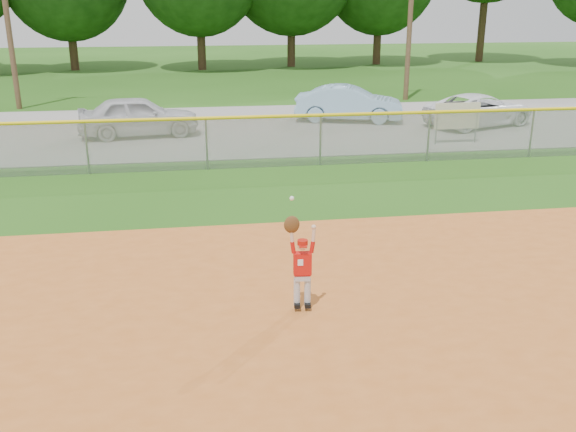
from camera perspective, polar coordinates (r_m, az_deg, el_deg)
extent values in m
plane|color=#235112|center=(9.53, -5.13, -11.20)|extent=(120.00, 120.00, 0.00)
cube|color=gray|center=(24.70, -7.61, 7.67)|extent=(44.00, 10.00, 0.03)
imported|color=silver|center=(23.66, -13.15, 8.65)|extent=(4.37, 2.18, 1.43)
imported|color=#8AB3CF|center=(26.05, 5.45, 9.92)|extent=(4.49, 2.61, 1.40)
imported|color=white|center=(26.08, 16.66, 9.05)|extent=(4.84, 3.44, 1.22)
cylinder|color=gray|center=(22.35, 13.05, 7.51)|extent=(0.05, 0.05, 1.06)
cylinder|color=gray|center=(22.91, 16.35, 7.51)|extent=(0.05, 0.05, 1.06)
cube|color=#F4EDC8|center=(22.54, 14.81, 8.61)|extent=(1.59, 0.06, 0.88)
cube|color=gray|center=(18.68, -7.24, 6.35)|extent=(40.00, 0.03, 1.50)
cylinder|color=yellow|center=(18.53, -7.34, 8.62)|extent=(40.00, 0.10, 0.10)
cylinder|color=gray|center=(18.90, -17.44, 5.78)|extent=(0.06, 0.06, 1.50)
cylinder|color=gray|center=(18.68, -7.24, 6.35)|extent=(0.06, 0.06, 1.50)
cylinder|color=gray|center=(19.04, 2.89, 6.72)|extent=(0.06, 0.06, 1.50)
cylinder|color=gray|center=(19.97, 12.38, 6.88)|extent=(0.06, 0.06, 1.50)
cylinder|color=gray|center=(21.38, 20.82, 6.86)|extent=(0.06, 0.06, 1.50)
cylinder|color=#4C3823|center=(31.18, -23.84, 16.92)|extent=(0.24, 0.24, 9.00)
cylinder|color=#4C3823|center=(31.98, 10.89, 18.13)|extent=(0.24, 0.24, 9.00)
cylinder|color=#422D1C|center=(47.11, -18.63, 14.68)|extent=(0.56, 0.56, 4.11)
cylinder|color=#422D1C|center=(45.46, -7.75, 15.68)|extent=(0.56, 0.56, 4.64)
cylinder|color=#422D1C|center=(47.21, 0.29, 16.11)|extent=(0.56, 0.56, 4.89)
cylinder|color=#422D1C|center=(49.29, 7.97, 15.99)|extent=(0.56, 0.56, 4.78)
cylinder|color=#422D1C|center=(53.13, 16.90, 16.25)|extent=(0.56, 0.56, 5.99)
cylinder|color=silver|center=(10.23, 0.80, -6.79)|extent=(0.11, 0.11, 0.47)
cylinder|color=silver|center=(10.24, 1.75, -6.76)|extent=(0.11, 0.11, 0.47)
cube|color=black|center=(10.29, 0.80, -7.86)|extent=(0.11, 0.20, 0.07)
cube|color=black|center=(10.30, 1.75, -7.84)|extent=(0.11, 0.20, 0.07)
cube|color=silver|center=(10.12, 1.28, -5.44)|extent=(0.25, 0.15, 0.09)
cube|color=maroon|center=(10.10, 1.29, -5.15)|extent=(0.27, 0.16, 0.04)
cube|color=red|center=(10.03, 1.29, -4.22)|extent=(0.29, 0.18, 0.36)
cube|color=white|center=(9.93, 1.11, -4.16)|extent=(0.08, 0.01, 0.10)
sphere|color=beige|center=(9.91, 1.31, -2.61)|extent=(0.17, 0.17, 0.16)
cylinder|color=#B0160A|center=(9.89, 1.31, -2.35)|extent=(0.18, 0.18, 0.07)
cube|color=#B0160A|center=(9.83, 1.34, -2.71)|extent=(0.13, 0.11, 0.01)
cylinder|color=red|center=(9.91, 0.44, -2.80)|extent=(0.10, 0.07, 0.19)
cylinder|color=beige|center=(9.84, 0.34, -1.74)|extent=(0.08, 0.06, 0.21)
ellipsoid|color=#4C2D14|center=(9.78, 0.34, -0.77)|extent=(0.25, 0.13, 0.28)
sphere|color=white|center=(9.65, 0.34, 1.58)|extent=(0.08, 0.08, 0.07)
cylinder|color=red|center=(9.93, 2.17, -2.76)|extent=(0.10, 0.07, 0.19)
cylinder|color=beige|center=(9.87, 2.29, -1.70)|extent=(0.08, 0.06, 0.21)
sphere|color=beige|center=(9.82, 2.30, -0.99)|extent=(0.08, 0.08, 0.07)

